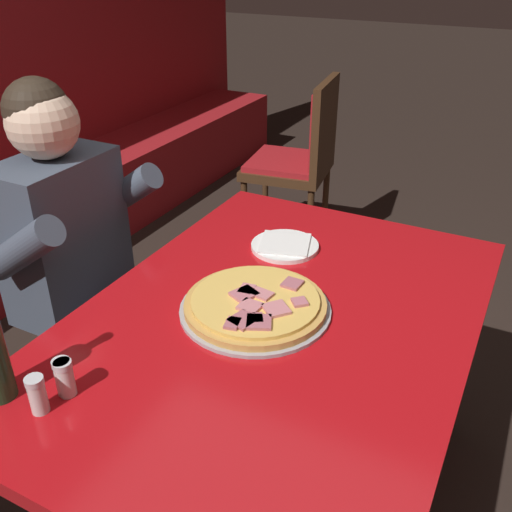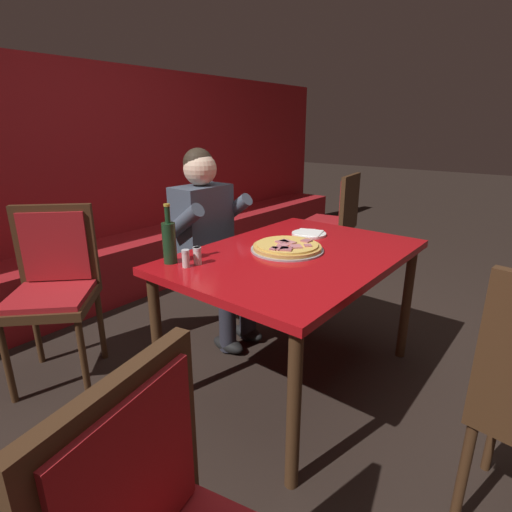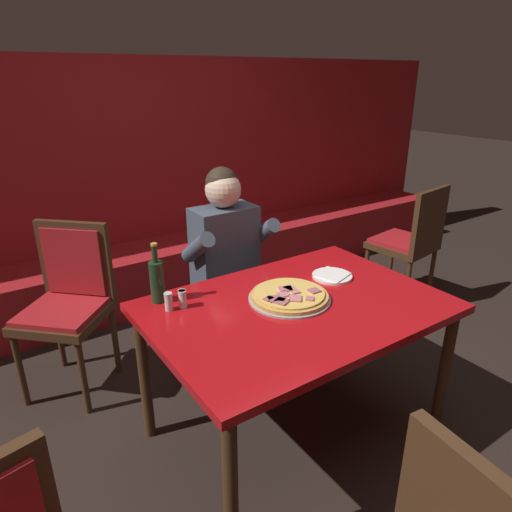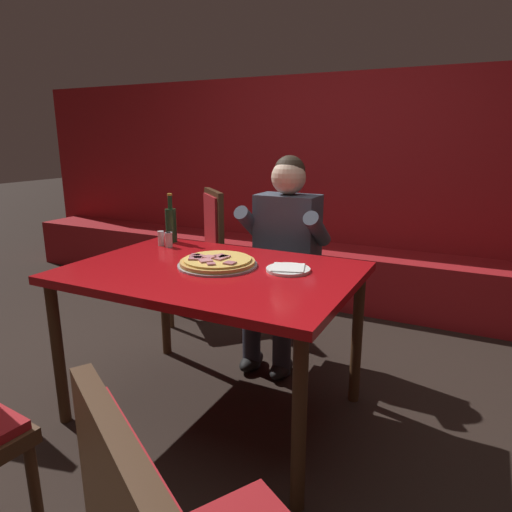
% 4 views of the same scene
% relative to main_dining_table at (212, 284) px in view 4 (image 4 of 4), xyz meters
% --- Properties ---
extents(ground_plane, '(24.00, 24.00, 0.00)m').
position_rel_main_dining_table_xyz_m(ground_plane, '(0.00, 0.00, -0.69)').
color(ground_plane, black).
extents(booth_wall_panel, '(6.80, 0.16, 1.90)m').
position_rel_main_dining_table_xyz_m(booth_wall_panel, '(0.00, 2.18, 0.26)').
color(booth_wall_panel, '#A3191E').
rests_on(booth_wall_panel, ground_plane).
extents(booth_bench, '(6.46, 0.48, 0.46)m').
position_rel_main_dining_table_xyz_m(booth_bench, '(0.00, 1.86, -0.46)').
color(booth_bench, '#A3191E').
rests_on(booth_bench, ground_plane).
extents(main_dining_table, '(1.37, 0.95, 0.77)m').
position_rel_main_dining_table_xyz_m(main_dining_table, '(0.00, 0.00, 0.00)').
color(main_dining_table, '#422816').
rests_on(main_dining_table, ground_plane).
extents(pizza, '(0.39, 0.39, 0.05)m').
position_rel_main_dining_table_xyz_m(pizza, '(-0.00, 0.06, 0.10)').
color(pizza, '#9E9EA3').
rests_on(pizza, main_dining_table).
extents(plate_white_paper, '(0.21, 0.21, 0.02)m').
position_rel_main_dining_table_xyz_m(plate_white_paper, '(0.34, 0.13, 0.09)').
color(plate_white_paper, white).
rests_on(plate_white_paper, main_dining_table).
extents(beer_bottle, '(0.07, 0.07, 0.29)m').
position_rel_main_dining_table_xyz_m(beer_bottle, '(-0.52, 0.39, 0.19)').
color(beer_bottle, '#19381E').
rests_on(beer_bottle, main_dining_table).
extents(shaker_black_pepper, '(0.04, 0.04, 0.09)m').
position_rel_main_dining_table_xyz_m(shaker_black_pepper, '(-0.46, 0.27, 0.12)').
color(shaker_black_pepper, silver).
rests_on(shaker_black_pepper, main_dining_table).
extents(shaker_red_pepper_flakes, '(0.04, 0.04, 0.09)m').
position_rel_main_dining_table_xyz_m(shaker_red_pepper_flakes, '(-0.52, 0.28, 0.12)').
color(shaker_red_pepper_flakes, silver).
rests_on(shaker_red_pepper_flakes, main_dining_table).
extents(shaker_oregano, '(0.04, 0.04, 0.09)m').
position_rel_main_dining_table_xyz_m(shaker_oregano, '(-0.45, 0.27, 0.12)').
color(shaker_oregano, silver).
rests_on(shaker_oregano, main_dining_table).
extents(diner_seated_blue_shirt, '(0.53, 0.53, 1.27)m').
position_rel_main_dining_table_xyz_m(diner_seated_blue_shirt, '(0.07, 0.70, 0.02)').
color(diner_seated_blue_shirt, black).
rests_on(diner_seated_blue_shirt, ground_plane).
extents(dining_chair_far_right, '(0.62, 0.62, 0.99)m').
position_rel_main_dining_table_xyz_m(dining_chair_far_right, '(-0.79, 1.09, -0.11)').
color(dining_chair_far_right, '#422816').
rests_on(dining_chair_far_right, ground_plane).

